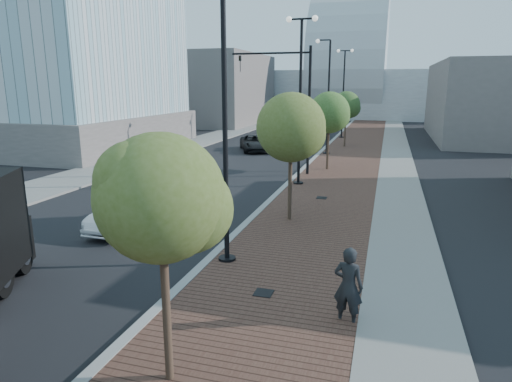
# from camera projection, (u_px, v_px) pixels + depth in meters

# --- Properties ---
(sidewalk) EXTENTS (7.00, 140.00, 0.12)m
(sidewalk) POSITION_uv_depth(u_px,v_px,m) (366.00, 146.00, 41.78)
(sidewalk) COLOR #4C2D23
(sidewalk) RESTS_ON ground
(concrete_strip) EXTENTS (2.40, 140.00, 0.13)m
(concrete_strip) POSITION_uv_depth(u_px,v_px,m) (396.00, 147.00, 41.04)
(concrete_strip) COLOR slate
(concrete_strip) RESTS_ON ground
(curb) EXTENTS (0.30, 140.00, 0.14)m
(curb) POSITION_uv_depth(u_px,v_px,m) (328.00, 145.00, 42.74)
(curb) COLOR gray
(curb) RESTS_ON ground
(west_sidewalk) EXTENTS (4.00, 140.00, 0.12)m
(west_sidewalk) POSITION_uv_depth(u_px,v_px,m) (204.00, 140.00, 46.33)
(west_sidewalk) COLOR slate
(west_sidewalk) RESTS_ON ground
(white_sedan) EXTENTS (1.50, 4.26, 1.40)m
(white_sedan) POSITION_uv_depth(u_px,v_px,m) (129.00, 211.00, 18.07)
(white_sedan) COLOR silver
(white_sedan) RESTS_ON ground
(dark_car_mid) EXTENTS (4.13, 5.52, 1.39)m
(dark_car_mid) POSITION_uv_depth(u_px,v_px,m) (255.00, 143.00, 39.00)
(dark_car_mid) COLOR black
(dark_car_mid) RESTS_ON ground
(dark_car_far) EXTENTS (2.48, 5.02, 1.40)m
(dark_car_far) POSITION_uv_depth(u_px,v_px,m) (315.00, 132.00, 48.43)
(dark_car_far) COLOR black
(dark_car_far) RESTS_ON ground
(pedestrian) EXTENTS (0.81, 0.61, 1.99)m
(pedestrian) POSITION_uv_depth(u_px,v_px,m) (348.00, 286.00, 10.68)
(pedestrian) COLOR black
(pedestrian) RESTS_ON ground
(streetlight_1) EXTENTS (1.44, 0.56, 9.21)m
(streetlight_1) POSITION_uv_depth(u_px,v_px,m) (222.00, 130.00, 13.64)
(streetlight_1) COLOR black
(streetlight_1) RESTS_ON ground
(streetlight_2) EXTENTS (1.72, 0.56, 9.28)m
(streetlight_2) POSITION_uv_depth(u_px,v_px,m) (300.00, 101.00, 24.69)
(streetlight_2) COLOR black
(streetlight_2) RESTS_ON ground
(streetlight_3) EXTENTS (1.44, 0.56, 9.21)m
(streetlight_3) POSITION_uv_depth(u_px,v_px,m) (327.00, 102.00, 36.02)
(streetlight_3) COLOR black
(streetlight_3) RESTS_ON ground
(streetlight_4) EXTENTS (1.72, 0.56, 9.28)m
(streetlight_4) POSITION_uv_depth(u_px,v_px,m) (343.00, 93.00, 47.06)
(streetlight_4) COLOR black
(streetlight_4) RESTS_ON ground
(traffic_mast) EXTENTS (5.09, 0.20, 8.00)m
(traffic_mast) POSITION_uv_depth(u_px,v_px,m) (295.00, 96.00, 27.69)
(traffic_mast) COLOR black
(traffic_mast) RESTS_ON ground
(tree_0) EXTENTS (2.40, 2.35, 4.93)m
(tree_0) POSITION_uv_depth(u_px,v_px,m) (164.00, 199.00, 7.89)
(tree_0) COLOR #382619
(tree_0) RESTS_ON ground
(tree_1) EXTENTS (2.84, 2.84, 5.43)m
(tree_1) POSITION_uv_depth(u_px,v_px,m) (292.00, 128.00, 18.09)
(tree_1) COLOR #382619
(tree_1) RESTS_ON ground
(tree_2) EXTENTS (2.73, 2.73, 5.28)m
(tree_2) POSITION_uv_depth(u_px,v_px,m) (330.00, 113.00, 29.30)
(tree_2) COLOR #382619
(tree_2) RESTS_ON ground
(tree_3) EXTENTS (2.56, 2.54, 5.13)m
(tree_3) POSITION_uv_depth(u_px,v_px,m) (347.00, 105.00, 40.50)
(tree_3) COLOR #382619
(tree_3) RESTS_ON ground
(tower_podium) EXTENTS (19.00, 19.00, 3.00)m
(tower_podium) POSITION_uv_depth(u_px,v_px,m) (61.00, 131.00, 41.57)
(tower_podium) COLOR #5E5754
(tower_podium) RESTS_ON ground
(convention_center) EXTENTS (50.00, 30.00, 50.00)m
(convention_center) POSITION_uv_depth(u_px,v_px,m) (350.00, 83.00, 83.86)
(convention_center) COLOR #9CA3A6
(convention_center) RESTS_ON ground
(commercial_block_nw) EXTENTS (14.00, 20.00, 10.00)m
(commercial_block_nw) POSITION_uv_depth(u_px,v_px,m) (212.00, 89.00, 65.75)
(commercial_block_nw) COLOR #69615E
(commercial_block_nw) RESTS_ON ground
(commercial_block_ne) EXTENTS (12.00, 22.00, 8.00)m
(commercial_block_ne) POSITION_uv_depth(u_px,v_px,m) (495.00, 101.00, 46.74)
(commercial_block_ne) COLOR #645C5A
(commercial_block_ne) RESTS_ON ground
(utility_cover_1) EXTENTS (0.50, 0.50, 0.02)m
(utility_cover_1) POSITION_uv_depth(u_px,v_px,m) (264.00, 293.00, 12.23)
(utility_cover_1) COLOR black
(utility_cover_1) RESTS_ON sidewalk
(utility_cover_2) EXTENTS (0.50, 0.50, 0.02)m
(utility_cover_2) POSITION_uv_depth(u_px,v_px,m) (322.00, 198.00, 22.49)
(utility_cover_2) COLOR black
(utility_cover_2) RESTS_ON sidewalk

